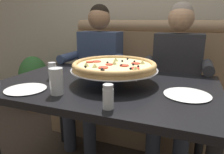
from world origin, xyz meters
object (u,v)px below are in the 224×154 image
Objects in this scene: drinking_glass at (57,83)px; diner_right at (176,72)px; diner_left at (96,65)px; dining_table at (106,97)px; pizza at (114,66)px; booth_bench at (139,92)px; plate_near_right at (26,88)px; potted_plant at (34,81)px; shaker_pepper_flakes at (108,98)px; shaker_oregano at (53,72)px; plate_near_left at (187,94)px.

diner_right is at bearing 59.42° from drinking_glass.
diner_left reaches higher than drinking_glass.
dining_table is at bearing -59.74° from diner_left.
diner_right is 2.38× the size of pizza.
booth_bench reaches higher than plate_near_right.
potted_plant is at bearing 172.49° from diner_right.
shaker_pepper_flakes is at bearing -38.74° from potted_plant.
shaker_oregano is 0.48× the size of plate_near_right.
booth_bench reaches higher than dining_table.
plate_near_left is at bearing -38.80° from diner_left.
potted_plant is at bearing 166.98° from diner_left.
pizza is at bearing -87.23° from booth_bench.
dining_table is at bearing 58.69° from drinking_glass.
drinking_glass is at bearing -160.76° from plate_near_left.
drinking_glass is at bearing -98.04° from booth_bench.
plate_near_right is at bearing -107.52° from booth_bench.
plate_near_left is at bearing -80.97° from diner_right.
shaker_oregano reaches higher than plate_near_left.
booth_bench is 1.32m from shaker_pepper_flakes.
plate_near_right is 1.54m from potted_plant.
plate_near_left and plate_near_right have the same top height.
pizza is 0.53m from plate_near_right.
shaker_oregano is 0.99× the size of shaker_pepper_flakes.
booth_bench is at bearing 35.83° from diner_left.
dining_table is 5.53× the size of plate_near_left.
booth_bench is at bearing 144.17° from diner_right.
diner_left is 0.67m from shaker_oregano.
diner_left is (-0.37, -0.27, 0.31)m from booth_bench.
dining_table is 0.73m from diner_left.
diner_left reaches higher than dining_table.
booth_bench reaches higher than potted_plant.
shaker_pepper_flakes is (0.16, -0.35, 0.14)m from dining_table.
potted_plant is (-0.98, 0.23, -0.32)m from diner_left.
pizza is (0.04, -0.87, 0.46)m from booth_bench.
shaker_oregano is (-0.00, -0.67, 0.09)m from diner_left.
diner_right is 11.46× the size of shaker_pepper_flakes.
dining_table is 1.90× the size of potted_plant.
plate_near_right is (-0.85, -0.23, 0.00)m from plate_near_left.
diner_left is 0.74m from diner_right.
plate_near_left reaches higher than potted_plant.
pizza is at bearing -118.63° from diner_right.
shaker_pepper_flakes is at bearing -65.77° from dining_table.
shaker_pepper_flakes is (0.16, -1.25, 0.40)m from booth_bench.
plate_near_left is (0.85, -0.01, -0.04)m from shaker_oregano.
pizza is at bearing 55.80° from drinking_glass.
pizza reaches higher than shaker_pepper_flakes.
plate_near_left is 1.71× the size of drinking_glass.
pizza is at bearing -30.73° from potted_plant.
drinking_glass is at bearing -120.58° from diner_right.
shaker_pepper_flakes is 0.46× the size of plate_near_left.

